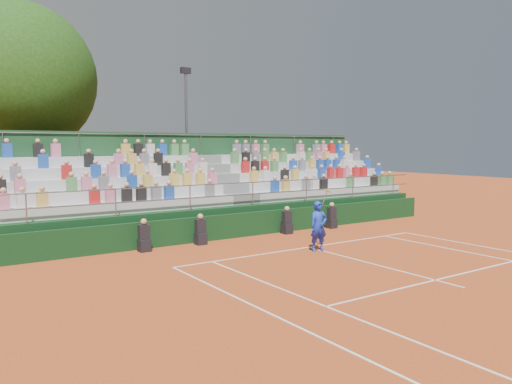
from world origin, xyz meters
TOP-DOWN VIEW (x-y plane):
  - ground at (0.00, 0.00)m, footprint 90.00×90.00m
  - courtside_wall at (0.00, 3.20)m, footprint 20.00×0.15m
  - line_officials at (-0.91, 2.75)m, footprint 9.42×0.40m
  - grandstand at (0.01, 6.44)m, footprint 20.00×5.20m
  - tennis_player at (-0.13, -0.69)m, footprint 0.90×0.55m
  - tree_east at (-7.68, 12.56)m, footprint 7.31×7.31m
  - floodlight_mast at (1.30, 12.72)m, footprint 0.60×0.25m

SIDE VIEW (x-z plane):
  - ground at x=0.00m, z-range 0.00..0.00m
  - line_officials at x=-0.91m, z-range -0.12..1.07m
  - courtside_wall at x=0.00m, z-range 0.00..1.00m
  - tennis_player at x=-0.13m, z-range -0.20..2.01m
  - grandstand at x=0.01m, z-range -1.11..3.29m
  - floodlight_mast at x=1.30m, z-range 0.68..8.97m
  - tree_east at x=-7.68m, z-range 1.65..12.29m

